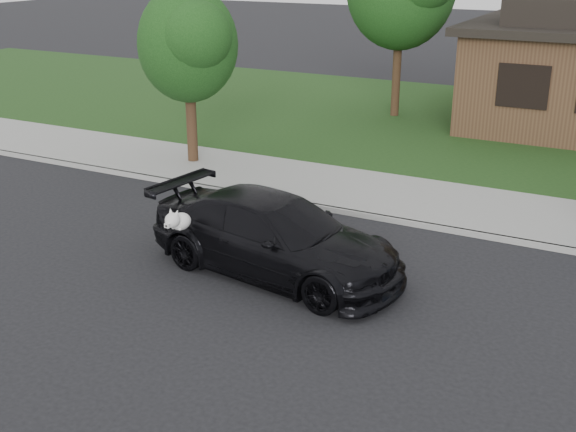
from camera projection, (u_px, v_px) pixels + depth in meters
The scene contains 6 objects.
ground at pixel (388, 300), 12.15m from camera, with size 120.00×120.00×0.00m, color black.
sidewalk at pixel (464, 207), 16.29m from camera, with size 60.00×3.00×0.12m, color gray.
curb at pixel (446, 229), 15.04m from camera, with size 60.00×0.12×0.12m, color gray.
lawn at pixel (529, 131), 22.93m from camera, with size 60.00×13.00×0.13m, color #193814.
sedan at pixel (275, 236), 12.93m from camera, with size 5.13×2.69×1.42m.
tree_2 at pixel (190, 43), 18.43m from camera, with size 2.73×2.60×4.59m.
Camera 1 is at (3.51, -10.43, 5.59)m, focal length 45.00 mm.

